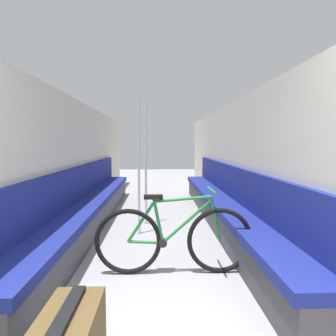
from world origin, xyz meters
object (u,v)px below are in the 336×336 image
(bicycle, at_px, (174,239))
(bench_seat_row_right, at_px, (223,206))
(bench_seat_row_left, at_px, (90,207))
(grab_pole_near, at_px, (146,165))
(grab_pole_far, at_px, (139,168))

(bicycle, bearing_deg, bench_seat_row_right, 81.70)
(bench_seat_row_left, relative_size, bicycle, 3.83)
(grab_pole_near, bearing_deg, bicycle, -79.45)
(bench_seat_row_right, relative_size, grab_pole_near, 3.09)
(bicycle, distance_m, grab_pole_far, 1.66)
(bicycle, height_order, grab_pole_near, grab_pole_near)
(bench_seat_row_right, bearing_deg, bench_seat_row_left, 180.00)
(bench_seat_row_left, distance_m, grab_pole_near, 1.17)
(bench_seat_row_left, distance_m, grab_pole_far, 1.16)
(bench_seat_row_right, distance_m, grab_pole_far, 1.60)
(bench_seat_row_left, height_order, grab_pole_near, grab_pole_near)
(grab_pole_near, height_order, grab_pole_far, same)
(grab_pole_far, bearing_deg, bench_seat_row_left, 154.48)
(bench_seat_row_left, bearing_deg, bench_seat_row_right, 0.00)
(grab_pole_far, bearing_deg, bench_seat_row_right, 16.15)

